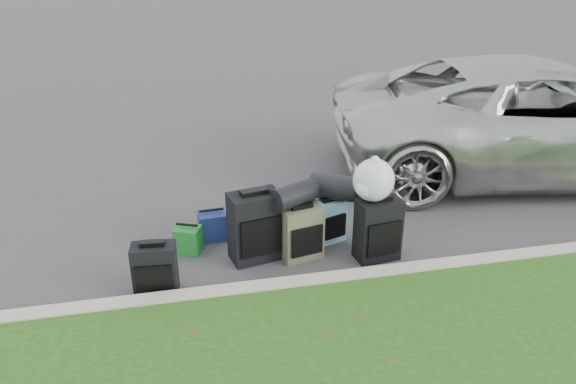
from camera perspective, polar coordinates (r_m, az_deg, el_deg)
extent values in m
plane|color=#383535|center=(6.59, 1.22, -4.98)|extent=(120.00, 120.00, 0.00)
cube|color=#9E937F|center=(5.73, 3.53, -9.23)|extent=(120.00, 0.18, 0.15)
imported|color=#B7B7B2|center=(9.01, 24.21, 6.95)|extent=(6.36, 3.77, 1.66)
cube|color=black|center=(5.73, -13.35, -7.65)|extent=(0.45, 0.28, 0.54)
cube|color=black|center=(6.08, -3.36, -3.53)|extent=(0.60, 0.43, 0.78)
cube|color=#3F402B|center=(6.14, 1.34, -4.14)|extent=(0.49, 0.36, 0.61)
cube|color=#5896A2|center=(6.50, 4.18, -2.93)|extent=(0.41, 0.31, 0.51)
cube|color=black|center=(6.18, 9.12, -3.79)|extent=(0.50, 0.34, 0.70)
cube|color=#1B7B26|center=(6.39, -10.10, -4.82)|extent=(0.33, 0.30, 0.31)
cube|color=navy|center=(6.61, -7.69, -3.43)|extent=(0.33, 0.27, 0.33)
cylinder|color=black|center=(5.97, 0.53, -0.36)|extent=(0.53, 0.43, 0.25)
cylinder|color=black|center=(6.37, 4.69, 0.49)|extent=(0.60, 0.50, 0.29)
sphere|color=silver|center=(5.95, 8.70, 1.20)|extent=(0.44, 0.44, 0.44)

